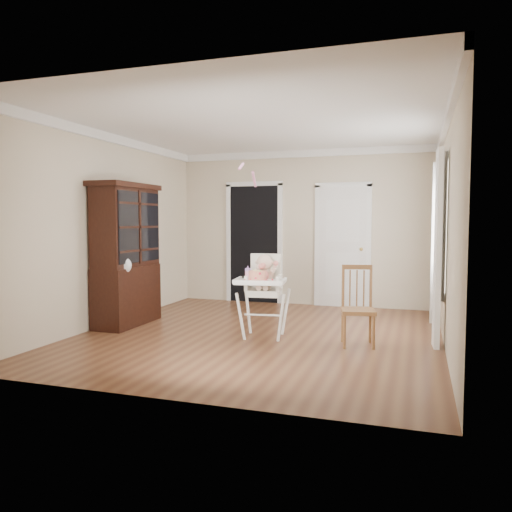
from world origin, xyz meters
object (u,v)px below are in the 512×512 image
(high_chair, at_px, (264,285))
(sippy_cup, at_px, (248,273))
(china_cabinet, at_px, (126,254))
(cake, at_px, (257,276))
(dining_chair, at_px, (358,308))

(high_chair, distance_m, sippy_cup, 0.26)
(sippy_cup, height_order, china_cabinet, china_cabinet)
(high_chair, bearing_deg, sippy_cup, -149.62)
(cake, relative_size, dining_chair, 0.29)
(dining_chair, bearing_deg, cake, 178.80)
(china_cabinet, bearing_deg, high_chair, -3.98)
(china_cabinet, bearing_deg, cake, -11.10)
(high_chair, xyz_separation_m, china_cabinet, (-2.08, 0.14, 0.34))
(high_chair, relative_size, cake, 3.93)
(sippy_cup, relative_size, china_cabinet, 0.09)
(cake, relative_size, china_cabinet, 0.14)
(cake, bearing_deg, high_chair, 89.87)
(sippy_cup, distance_m, china_cabinet, 1.94)
(cake, height_order, china_cabinet, china_cabinet)
(china_cabinet, xyz_separation_m, dining_chair, (3.25, -0.19, -0.56))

